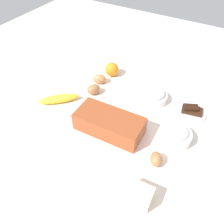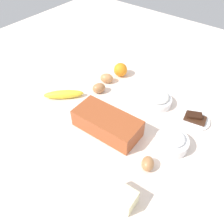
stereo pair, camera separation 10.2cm
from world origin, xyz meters
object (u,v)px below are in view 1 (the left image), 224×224
sugar_bowl (175,135)px  egg_loose (156,159)px  orange_fruit (112,69)px  egg_beside_bowl (94,89)px  loaf_pan (109,123)px  butter_block (138,195)px  egg_near_butter (100,79)px  chocolate_plate (192,111)px  flour_bowl (153,95)px  banana (59,99)px

sugar_bowl → egg_loose: (0.02, 0.14, -0.01)m
orange_fruit → egg_beside_bowl: size_ratio=1.11×
loaf_pan → butter_block: (-0.24, 0.22, -0.01)m
butter_block → orange_fruit: bearing=-53.0°
loaf_pan → egg_beside_bowl: loaf_pan is taller
egg_near_butter → chocolate_plate: bearing=-177.9°
egg_beside_bowl → egg_loose: (-0.42, 0.22, -0.00)m
loaf_pan → flour_bowl: 0.28m
loaf_pan → flour_bowl: size_ratio=2.15×
egg_beside_bowl → orange_fruit: bearing=-89.3°
loaf_pan → butter_block: 0.32m
flour_bowl → egg_loose: 0.36m
orange_fruit → egg_near_butter: orange_fruit is taller
banana → egg_beside_bowl: bearing=-127.8°
egg_near_butter → egg_loose: 0.54m
loaf_pan → banana: (0.30, -0.03, -0.02)m
loaf_pan → egg_near_butter: loaf_pan is taller
orange_fruit → egg_beside_bowl: (-0.00, 0.18, -0.01)m
butter_block → egg_loose: size_ratio=1.49×
loaf_pan → egg_loose: size_ratio=4.71×
banana → orange_fruit: bearing=-108.1°
sugar_bowl → orange_fruit: bearing=-30.9°
chocolate_plate → egg_loose: bearing=83.7°
butter_block → chocolate_plate: size_ratio=0.69×
egg_near_butter → egg_loose: bearing=144.9°
loaf_pan → egg_beside_bowl: size_ratio=4.38×
flour_bowl → sugar_bowl: bearing=132.8°
sugar_bowl → egg_near_butter: (0.47, -0.17, -0.01)m
loaf_pan → sugar_bowl: bearing=-163.6°
flour_bowl → orange_fruit: (0.27, -0.08, 0.01)m
banana → butter_block: size_ratio=2.11×
loaf_pan → egg_beside_bowl: 0.26m
banana → orange_fruit: 0.34m
egg_beside_bowl → chocolate_plate: egg_beside_bowl is taller
egg_loose → sugar_bowl: bearing=-99.2°
flour_bowl → banana: flour_bowl is taller
egg_beside_bowl → sugar_bowl: bearing=169.1°
flour_bowl → egg_beside_bowl: flour_bowl is taller
loaf_pan → orange_fruit: loaf_pan is taller
flour_bowl → egg_loose: flour_bowl is taller
banana → orange_fruit: orange_fruit is taller
banana → egg_near_butter: size_ratio=2.78×
butter_block → loaf_pan: bearing=-42.5°
flour_bowl → orange_fruit: size_ratio=1.84×
chocolate_plate → butter_block: bearing=86.2°
loaf_pan → egg_near_butter: bearing=-52.8°
flour_bowl → egg_loose: bearing=114.8°
loaf_pan → egg_loose: (-0.23, 0.05, -0.02)m
egg_beside_bowl → flour_bowl: bearing=-159.7°
flour_bowl → loaf_pan: bearing=73.4°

